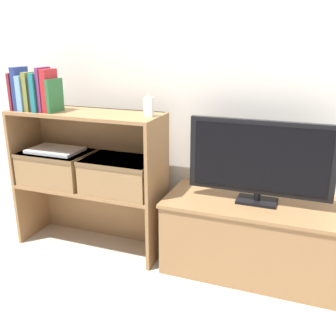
% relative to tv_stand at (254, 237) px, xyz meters
% --- Properties ---
extents(ground_plane, '(16.00, 16.00, 0.00)m').
position_rel_tv_stand_xyz_m(ground_plane, '(-0.51, -0.23, -0.22)').
color(ground_plane, '#BCB2A3').
extents(wall_back, '(10.00, 0.05, 2.40)m').
position_rel_tv_stand_xyz_m(wall_back, '(-0.51, 0.26, 0.98)').
color(wall_back, silver).
rests_on(wall_back, ground_plane).
extents(tv_stand, '(1.02, 0.47, 0.43)m').
position_rel_tv_stand_xyz_m(tv_stand, '(0.00, 0.00, 0.00)').
color(tv_stand, olive).
rests_on(tv_stand, ground_plane).
extents(tv, '(0.78, 0.14, 0.46)m').
position_rel_tv_stand_xyz_m(tv, '(0.00, -0.00, 0.47)').
color(tv, black).
rests_on(tv, tv_stand).
extents(bookshelf_lower_tier, '(0.95, 0.33, 0.41)m').
position_rel_tv_stand_xyz_m(bookshelf_lower_tier, '(-1.04, 0.00, 0.05)').
color(bookshelf_lower_tier, olive).
rests_on(bookshelf_lower_tier, ground_plane).
extents(bookshelf_upper_tier, '(0.95, 0.33, 0.47)m').
position_rel_tv_stand_xyz_m(bookshelf_upper_tier, '(-1.04, 0.00, 0.50)').
color(bookshelf_upper_tier, olive).
rests_on(bookshelf_upper_tier, bookshelf_lower_tier).
extents(book_maroon, '(0.02, 0.13, 0.22)m').
position_rel_tv_stand_xyz_m(book_maroon, '(-1.48, -0.13, 0.78)').
color(book_maroon, maroon).
rests_on(book_maroon, bookshelf_upper_tier).
extents(book_navy, '(0.04, 0.12, 0.26)m').
position_rel_tv_stand_xyz_m(book_navy, '(-1.44, -0.13, 0.80)').
color(book_navy, navy).
rests_on(book_navy, bookshelf_upper_tier).
extents(book_skyblue, '(0.04, 0.15, 0.21)m').
position_rel_tv_stand_xyz_m(book_skyblue, '(-1.40, -0.13, 0.77)').
color(book_skyblue, '#709ECC').
rests_on(book_skyblue, bookshelf_upper_tier).
extents(book_olive, '(0.03, 0.13, 0.23)m').
position_rel_tv_stand_xyz_m(book_olive, '(-1.36, -0.13, 0.78)').
color(book_olive, olive).
rests_on(book_olive, bookshelf_upper_tier).
extents(book_charcoal, '(0.02, 0.12, 0.20)m').
position_rel_tv_stand_xyz_m(book_charcoal, '(-1.33, -0.13, 0.77)').
color(book_charcoal, '#232328').
rests_on(book_charcoal, bookshelf_upper_tier).
extents(book_teal, '(0.03, 0.15, 0.23)m').
position_rel_tv_stand_xyz_m(book_teal, '(-1.30, -0.13, 0.78)').
color(book_teal, '#1E7075').
rests_on(book_teal, bookshelf_upper_tier).
extents(book_plum, '(0.02, 0.12, 0.26)m').
position_rel_tv_stand_xyz_m(book_plum, '(-1.27, -0.13, 0.80)').
color(book_plum, '#6B2D66').
rests_on(book_plum, bookshelf_upper_tier).
extents(book_crimson, '(0.04, 0.12, 0.25)m').
position_rel_tv_stand_xyz_m(book_crimson, '(-1.23, -0.13, 0.79)').
color(book_crimson, '#B22328').
rests_on(book_crimson, bookshelf_upper_tier).
extents(book_forest, '(0.02, 0.14, 0.19)m').
position_rel_tv_stand_xyz_m(book_forest, '(-1.20, -0.13, 0.77)').
color(book_forest, '#286638').
rests_on(book_forest, bookshelf_upper_tier).
extents(baby_monitor, '(0.05, 0.04, 0.14)m').
position_rel_tv_stand_xyz_m(baby_monitor, '(-0.62, -0.06, 0.72)').
color(baby_monitor, white).
rests_on(baby_monitor, bookshelf_upper_tier).
extents(storage_basket_left, '(0.43, 0.30, 0.21)m').
position_rel_tv_stand_xyz_m(storage_basket_left, '(-1.27, -0.07, 0.31)').
color(storage_basket_left, '#937047').
rests_on(storage_basket_left, bookshelf_lower_tier).
extents(storage_basket_right, '(0.43, 0.30, 0.21)m').
position_rel_tv_stand_xyz_m(storage_basket_right, '(-0.81, -0.07, 0.31)').
color(storage_basket_right, '#937047').
rests_on(storage_basket_right, bookshelf_lower_tier).
extents(laptop, '(0.33, 0.22, 0.02)m').
position_rel_tv_stand_xyz_m(laptop, '(-1.27, -0.07, 0.41)').
color(laptop, white).
rests_on(laptop, storage_basket_left).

